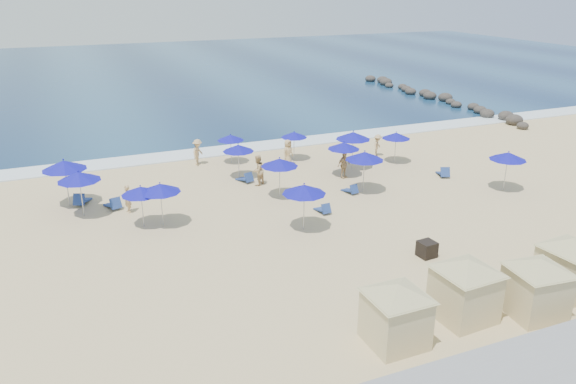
% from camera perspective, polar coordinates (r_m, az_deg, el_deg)
% --- Properties ---
extents(ground, '(160.00, 160.00, 0.00)m').
position_cam_1_polar(ground, '(28.96, 5.95, -3.47)').
color(ground, '#CDB382').
rests_on(ground, ground).
extents(ocean, '(160.00, 80.00, 0.06)m').
position_cam_1_polar(ocean, '(79.99, -13.55, 11.68)').
color(ocean, '#0D284C').
rests_on(ocean, ground).
extents(surf_line, '(160.00, 2.50, 0.08)m').
position_cam_1_polar(surf_line, '(42.34, -4.10, 4.52)').
color(surf_line, white).
rests_on(surf_line, ground).
extents(seawall, '(160.00, 6.10, 1.22)m').
position_cam_1_polar(seawall, '(19.59, 25.99, -16.44)').
color(seawall, gray).
rests_on(seawall, ground).
extents(rock_jetty, '(2.56, 26.66, 0.96)m').
position_cam_1_polar(rock_jetty, '(61.62, 14.73, 9.33)').
color(rock_jetty, '#2A2523').
rests_on(rock_jetty, ground).
extents(trash_bin, '(0.80, 0.80, 0.73)m').
position_cam_1_polar(trash_bin, '(26.38, 13.93, -5.65)').
color(trash_bin, black).
rests_on(trash_bin, ground).
extents(cabana_0, '(4.07, 4.07, 2.55)m').
position_cam_1_polar(cabana_0, '(19.75, 10.96, -11.32)').
color(cabana_0, beige).
rests_on(cabana_0, ground).
extents(cabana_1, '(4.25, 4.25, 2.67)m').
position_cam_1_polar(cabana_1, '(21.69, 17.63, -8.65)').
color(cabana_1, beige).
rests_on(cabana_1, ground).
extents(cabana_2, '(4.06, 4.06, 2.56)m').
position_cam_1_polar(cabana_2, '(22.86, 24.02, -8.15)').
color(cabana_2, beige).
rests_on(cabana_2, ground).
extents(cabana_3, '(4.20, 4.20, 2.65)m').
position_cam_1_polar(cabana_3, '(24.94, 26.80, -6.06)').
color(cabana_3, beige).
rests_on(cabana_3, ground).
extents(umbrella_0, '(2.41, 2.41, 2.74)m').
position_cam_1_polar(umbrella_0, '(32.95, -21.80, 2.56)').
color(umbrella_0, '#A5A8AD').
rests_on(umbrella_0, ground).
extents(umbrella_1, '(2.08, 2.08, 2.36)m').
position_cam_1_polar(umbrella_1, '(28.86, -12.87, 0.41)').
color(umbrella_1, '#A5A8AD').
rests_on(umbrella_1, ground).
extents(umbrella_2, '(2.25, 2.25, 2.56)m').
position_cam_1_polar(umbrella_2, '(31.26, -20.49, 1.50)').
color(umbrella_2, '#A5A8AD').
rests_on(umbrella_2, ground).
extents(umbrella_3, '(1.97, 1.97, 2.25)m').
position_cam_1_polar(umbrella_3, '(29.03, -14.75, 0.14)').
color(umbrella_3, '#A5A8AD').
rests_on(umbrella_3, ground).
extents(umbrella_4, '(1.99, 1.99, 2.27)m').
position_cam_1_polar(umbrella_4, '(35.36, -5.08, 4.47)').
color(umbrella_4, '#A5A8AD').
rests_on(umbrella_4, ground).
extents(umbrella_5, '(2.14, 2.14, 2.44)m').
position_cam_1_polar(umbrella_5, '(31.91, -0.87, 3.02)').
color(umbrella_5, '#A5A8AD').
rests_on(umbrella_5, ground).
extents(umbrella_6, '(2.20, 2.20, 2.50)m').
position_cam_1_polar(umbrella_6, '(27.64, 1.65, 0.28)').
color(umbrella_6, '#A5A8AD').
rests_on(umbrella_6, ground).
extents(umbrella_7, '(2.05, 2.05, 2.33)m').
position_cam_1_polar(umbrella_7, '(35.72, 5.69, 4.70)').
color(umbrella_7, '#A5A8AD').
rests_on(umbrella_7, ground).
extents(umbrella_8, '(2.26, 2.26, 2.57)m').
position_cam_1_polar(umbrella_8, '(33.04, 7.79, 3.66)').
color(umbrella_8, '#A5A8AD').
rests_on(umbrella_8, ground).
extents(umbrella_9, '(1.82, 1.82, 2.08)m').
position_cam_1_polar(umbrella_9, '(39.01, 0.62, 5.84)').
color(umbrella_9, '#A5A8AD').
rests_on(umbrella_9, ground).
extents(umbrella_10, '(1.94, 1.94, 2.20)m').
position_cam_1_polar(umbrella_10, '(39.06, 10.93, 5.65)').
color(umbrella_10, '#A5A8AD').
rests_on(umbrella_10, ground).
extents(umbrella_11, '(2.15, 2.15, 2.45)m').
position_cam_1_polar(umbrella_11, '(35.52, 21.46, 3.42)').
color(umbrella_11, '#A5A8AD').
rests_on(umbrella_11, ground).
extents(umbrella_12, '(2.29, 2.29, 2.61)m').
position_cam_1_polar(umbrella_12, '(37.23, 6.63, 5.71)').
color(umbrella_12, '#A5A8AD').
rests_on(umbrella_12, ground).
extents(umbrella_13, '(1.83, 1.83, 2.08)m').
position_cam_1_polar(umbrella_13, '(38.46, -5.86, 5.52)').
color(umbrella_13, '#A5A8AD').
rests_on(umbrella_13, ground).
extents(beach_chair_0, '(1.12, 1.54, 0.77)m').
position_cam_1_polar(beach_chair_0, '(33.53, -20.23, -0.76)').
color(beach_chair_0, navy).
rests_on(beach_chair_0, ground).
extents(beach_chair_1, '(0.95, 1.44, 0.73)m').
position_cam_1_polar(beach_chair_1, '(32.38, -17.31, -1.19)').
color(beach_chair_1, navy).
rests_on(beach_chair_1, ground).
extents(beach_chair_2, '(0.94, 1.38, 0.69)m').
position_cam_1_polar(beach_chair_2, '(35.08, -4.31, 1.40)').
color(beach_chair_2, navy).
rests_on(beach_chair_2, ground).
extents(beach_chair_3, '(0.60, 1.18, 0.63)m').
position_cam_1_polar(beach_chair_3, '(30.40, 3.62, -1.74)').
color(beach_chair_3, navy).
rests_on(beach_chair_3, ground).
extents(beach_chair_4, '(0.69, 1.20, 0.63)m').
position_cam_1_polar(beach_chair_4, '(33.34, 6.41, 0.23)').
color(beach_chair_4, navy).
rests_on(beach_chair_4, ground).
extents(beach_chair_5, '(1.02, 1.44, 0.72)m').
position_cam_1_polar(beach_chair_5, '(37.34, 15.51, 1.90)').
color(beach_chair_5, navy).
rests_on(beach_chair_5, ground).
extents(beachgoer_0, '(0.50, 0.64, 1.56)m').
position_cam_1_polar(beachgoer_0, '(31.42, -16.00, -0.68)').
color(beachgoer_0, tan).
rests_on(beachgoer_0, ground).
extents(beachgoer_1, '(1.16, 1.10, 1.89)m').
position_cam_1_polar(beachgoer_1, '(34.30, -3.09, 2.21)').
color(beachgoer_1, tan).
rests_on(beachgoer_1, ground).
extents(beachgoer_2, '(1.09, 0.69, 1.73)m').
position_cam_1_polar(beachgoer_2, '(35.69, 5.69, 2.75)').
color(beachgoer_2, tan).
rests_on(beachgoer_2, ground).
extents(beachgoer_3, '(1.15, 1.13, 1.59)m').
position_cam_1_polar(beachgoer_3, '(40.59, 9.08, 4.70)').
color(beachgoer_3, tan).
rests_on(beachgoer_3, ground).
extents(beachgoer_4, '(1.04, 0.91, 1.79)m').
position_cam_1_polar(beachgoer_4, '(38.04, -0.02, 4.04)').
color(beachgoer_4, tan).
rests_on(beachgoer_4, ground).
extents(beachgoer_5, '(1.24, 1.31, 1.78)m').
position_cam_1_polar(beachgoer_5, '(38.62, -9.15, 4.02)').
color(beachgoer_5, tan).
rests_on(beachgoer_5, ground).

